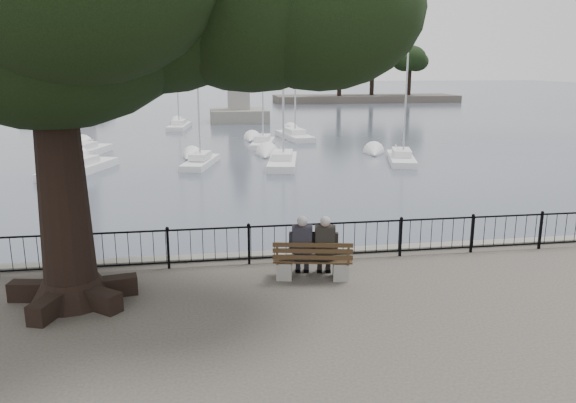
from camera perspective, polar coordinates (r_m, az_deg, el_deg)
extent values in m
cube|color=slate|center=(15.14, -0.29, -7.30)|extent=(200.00, 0.40, 1.20)
plane|color=#323A49|center=(114.16, -7.89, 10.59)|extent=(260.00, 260.00, 0.00)
cube|color=black|center=(14.20, 0.00, -2.43)|extent=(22.00, 0.04, 0.04)
cube|color=black|center=(14.45, 0.00, -5.59)|extent=(22.00, 0.04, 0.04)
cube|color=gray|center=(13.40, -0.38, -6.90)|extent=(0.44, 0.52, 0.42)
cube|color=gray|center=(13.41, 5.37, -6.95)|extent=(0.44, 0.52, 0.42)
cube|color=#2F2113|center=(13.30, 2.51, -5.92)|extent=(1.91, 0.85, 0.04)
cube|color=#2F2113|center=(12.94, 2.53, -5.05)|extent=(1.82, 0.39, 0.41)
cube|color=black|center=(13.27, 1.45, -5.40)|extent=(0.42, 0.37, 0.25)
cube|color=black|center=(13.04, 1.45, -3.94)|extent=(0.49, 0.33, 0.62)
sphere|color=tan|center=(12.95, 1.46, -2.06)|extent=(0.24, 0.24, 0.24)
ellipsoid|color=#A6A3A3|center=(12.92, 1.46, -1.94)|extent=(0.25, 0.25, 0.21)
cube|color=black|center=(13.67, 1.45, -6.39)|extent=(0.41, 0.51, 0.46)
cube|color=black|center=(13.28, 3.74, -5.41)|extent=(0.42, 0.37, 0.25)
cube|color=black|center=(13.05, 3.78, -3.96)|extent=(0.49, 0.33, 0.62)
sphere|color=tan|center=(12.96, 3.80, -2.08)|extent=(0.24, 0.24, 0.24)
ellipsoid|color=#A6A3A3|center=(12.93, 3.81, -1.96)|extent=(0.25, 0.25, 0.21)
cube|color=black|center=(13.67, 3.68, -6.41)|extent=(0.41, 0.51, 0.46)
cone|color=black|center=(13.00, -21.05, -8.29)|extent=(1.76, 1.76, 0.52)
cone|color=black|center=(12.27, -22.19, 4.17)|extent=(1.14, 1.14, 6.22)
ellipsoid|color=black|center=(12.19, -23.47, 17.73)|extent=(6.01, 6.01, 4.69)
ellipsoid|color=black|center=(11.80, 3.32, 18.95)|extent=(4.14, 4.14, 3.23)
cube|color=slate|center=(74.89, -21.31, 8.69)|extent=(9.38, 9.38, 1.40)
cone|color=gray|center=(74.96, -22.12, 17.58)|extent=(6.00, 6.00, 22.51)
cube|color=slate|center=(61.35, -5.02, 8.66)|extent=(6.05, 6.05, 1.40)
cube|color=gray|center=(61.18, -5.07, 11.01)|extent=(2.22, 2.62, 4.03)
cube|color=slate|center=(61.12, -5.11, 13.03)|extent=(2.62, 3.01, 0.30)
cube|color=gray|center=(61.42, -5.15, 13.83)|extent=(1.31, 2.22, 1.41)
cube|color=gray|center=(60.42, -5.10, 14.51)|extent=(1.51, 1.01, 1.61)
sphere|color=gray|center=(60.05, -5.09, 15.57)|extent=(1.71, 1.71, 1.71)
cube|color=silver|center=(33.84, -20.39, 2.92)|extent=(3.62, 6.26, 0.67)
cube|color=silver|center=(33.76, -20.46, 3.75)|extent=(1.99, 2.73, 0.50)
cylinder|color=#B7B6BD|center=(33.01, -21.30, 12.05)|extent=(0.13, 0.13, 10.21)
cube|color=silver|center=(34.44, -8.87, 3.79)|extent=(2.50, 4.93, 0.53)
cube|color=silver|center=(34.36, -8.90, 4.61)|extent=(1.43, 2.12, 0.40)
cylinder|color=#B7B6BD|center=(33.68, -9.23, 13.02)|extent=(0.11, 0.11, 10.47)
cube|color=silver|center=(34.14, -0.55, 3.87)|extent=(2.63, 5.92, 0.64)
cube|color=silver|center=(34.06, -0.55, 4.70)|extent=(1.58, 2.51, 0.48)
cylinder|color=#B7B6BD|center=(33.33, -0.49, 12.83)|extent=(0.13, 0.13, 10.04)
cube|color=silver|center=(35.99, 11.43, 4.11)|extent=(2.80, 5.49, 0.59)
cube|color=silver|center=(35.91, 11.46, 4.89)|extent=(1.60, 2.36, 0.44)
cylinder|color=#B7B6BD|center=(35.25, 11.98, 11.95)|extent=(0.12, 0.12, 9.26)
cube|color=silver|center=(40.05, -20.24, 4.48)|extent=(3.31, 6.36, 0.68)
cube|color=silver|center=(39.98, -20.29, 5.19)|extent=(1.88, 2.74, 0.51)
cylinder|color=#B7B6BD|center=(39.30, -21.17, 14.26)|extent=(0.14, 0.14, 13.05)
cube|color=silver|center=(42.50, -2.58, 5.80)|extent=(2.45, 5.27, 0.57)
cube|color=silver|center=(42.44, -2.58, 6.47)|extent=(1.45, 2.25, 0.42)
cylinder|color=#B7B6BD|center=(41.82, -2.61, 12.96)|extent=(0.11, 0.11, 10.00)
cube|color=silver|center=(46.61, 0.66, 6.51)|extent=(2.52, 6.17, 0.67)
cube|color=silver|center=(46.55, 0.66, 7.12)|extent=(1.56, 2.59, 0.50)
cylinder|color=#B7B6BD|center=(45.92, 0.75, 13.70)|extent=(0.13, 0.13, 11.07)
cube|color=silver|center=(55.22, -10.98, 7.39)|extent=(2.31, 5.72, 0.62)
cube|color=silver|center=(55.17, -11.00, 7.90)|extent=(1.44, 2.40, 0.46)
cylinder|color=#B7B6BD|center=(54.60, -11.28, 13.54)|extent=(0.12, 0.12, 11.25)
cube|color=#3F3A33|center=(95.09, 7.88, 10.29)|extent=(30.00, 8.00, 1.20)
cylinder|color=black|center=(91.73, 5.23, 11.81)|extent=(0.70, 0.70, 4.00)
ellipsoid|color=black|center=(91.69, 5.29, 14.31)|extent=(5.20, 5.20, 4.16)
cylinder|color=black|center=(95.27, 8.52, 11.78)|extent=(0.70, 0.70, 4.00)
ellipsoid|color=black|center=(95.23, 8.60, 14.19)|extent=(5.20, 5.20, 4.16)
cylinder|color=black|center=(96.27, 12.18, 11.65)|extent=(0.70, 0.70, 4.00)
ellipsoid|color=black|center=(96.23, 12.30, 14.03)|extent=(5.20, 5.20, 4.16)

